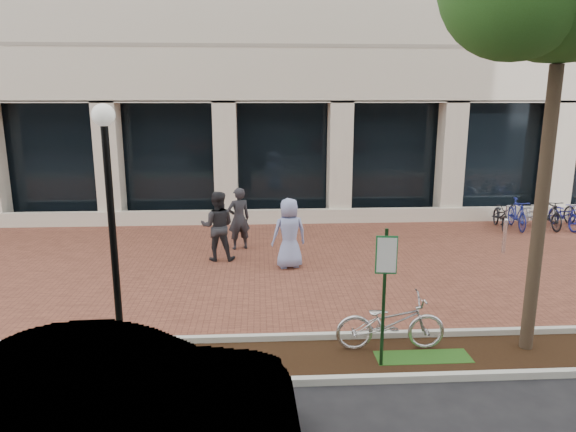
{
  "coord_description": "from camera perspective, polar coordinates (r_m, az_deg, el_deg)",
  "views": [
    {
      "loc": [
        -0.85,
        -13.07,
        4.27
      ],
      "look_at": [
        -0.15,
        -0.8,
        1.47
      ],
      "focal_mm": 32.0,
      "sensor_mm": 36.0,
      "label": 1
    }
  ],
  "objects": [
    {
      "name": "ground",
      "position": [
        13.78,
        0.44,
        -5.24
      ],
      "size": [
        120.0,
        120.0,
        0.0
      ],
      "primitive_type": "plane",
      "color": "black",
      "rests_on": "ground"
    },
    {
      "name": "brick_plaza",
      "position": [
        13.77,
        0.44,
        -5.22
      ],
      "size": [
        40.0,
        9.0,
        0.01
      ],
      "primitive_type": "cube",
      "color": "brown",
      "rests_on": "ground"
    },
    {
      "name": "planting_strip",
      "position": [
        8.95,
        2.69,
        -15.67
      ],
      "size": [
        40.0,
        1.5,
        0.01
      ],
      "primitive_type": "cube",
      "color": "black",
      "rests_on": "ground"
    },
    {
      "name": "curb_plaza_side",
      "position": [
        9.59,
        2.22,
        -13.25
      ],
      "size": [
        40.0,
        0.12,
        0.12
      ],
      "primitive_type": "cube",
      "color": "beige",
      "rests_on": "ground"
    },
    {
      "name": "curb_street_side",
      "position": [
        8.27,
        3.26,
        -17.8
      ],
      "size": [
        40.0,
        0.12,
        0.12
      ],
      "primitive_type": "cube",
      "color": "beige",
      "rests_on": "ground"
    },
    {
      "name": "parking_sign",
      "position": [
        8.3,
        10.7,
        -7.01
      ],
      "size": [
        0.34,
        0.07,
        2.33
      ],
      "rotation": [
        0.0,
        0.0,
        -0.12
      ],
      "color": "#143717",
      "rests_on": "ground"
    },
    {
      "name": "lamppost",
      "position": [
        8.86,
        -19.03,
        -0.2
      ],
      "size": [
        0.36,
        0.36,
        4.21
      ],
      "color": "black",
      "rests_on": "ground"
    },
    {
      "name": "locked_bicycle",
      "position": [
        9.25,
        11.31,
        -11.51
      ],
      "size": [
        1.91,
        0.69,
        1.0
      ],
      "primitive_type": "imported",
      "rotation": [
        0.0,
        0.0,
        1.55
      ],
      "color": "silver",
      "rests_on": "ground"
    },
    {
      "name": "pedestrian_left",
      "position": [
        14.88,
        -5.48,
        -0.29
      ],
      "size": [
        0.77,
        0.63,
        1.82
      ],
      "primitive_type": "imported",
      "rotation": [
        0.0,
        0.0,
        3.49
      ],
      "color": "#252529",
      "rests_on": "ground"
    },
    {
      "name": "pedestrian_mid",
      "position": [
        13.92,
        -7.83,
        -1.12
      ],
      "size": [
        0.95,
        0.76,
        1.89
      ],
      "primitive_type": "imported",
      "rotation": [
        0.0,
        0.0,
        3.1
      ],
      "color": "#25262A",
      "rests_on": "ground"
    },
    {
      "name": "pedestrian_right",
      "position": [
        13.17,
        0.13,
        -1.94
      ],
      "size": [
        1.01,
        0.78,
        1.83
      ],
      "primitive_type": "imported",
      "rotation": [
        0.0,
        0.0,
        3.38
      ],
      "color": "#8B99D0",
      "rests_on": "ground"
    },
    {
      "name": "bollard",
      "position": [
        15.73,
        22.92,
        -2.02
      ],
      "size": [
        0.12,
        0.12,
        1.02
      ],
      "color": "silver",
      "rests_on": "ground"
    },
    {
      "name": "bike_rack_cluster",
      "position": [
        19.4,
        26.99,
        0.15
      ],
      "size": [
        4.18,
        1.85,
        1.03
      ],
      "rotation": [
        0.0,
        0.0,
        -0.09
      ],
      "color": "black",
      "rests_on": "ground"
    },
    {
      "name": "sedan_near_curb",
      "position": [
        6.86,
        -19.0,
        -18.99
      ],
      "size": [
        4.51,
        1.7,
        1.47
      ],
      "primitive_type": "imported",
      "rotation": [
        0.0,
        0.0,
        1.6
      ],
      "color": "silver",
      "rests_on": "ground"
    }
  ]
}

